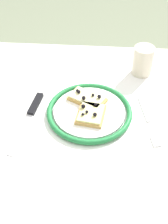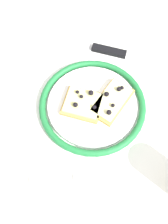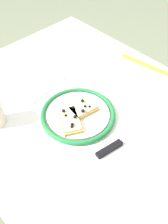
% 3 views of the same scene
% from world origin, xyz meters
% --- Properties ---
extents(dining_table, '(1.00, 0.80, 0.74)m').
position_xyz_m(dining_table, '(0.00, 0.00, 0.63)').
color(dining_table, white).
rests_on(dining_table, ground_plane).
extents(plate, '(0.25, 0.25, 0.02)m').
position_xyz_m(plate, '(0.02, -0.04, 0.74)').
color(plate, white).
rests_on(plate, dining_table).
extents(pizza_slice_near, '(0.09, 0.10, 0.03)m').
position_xyz_m(pizza_slice_near, '(0.01, -0.01, 0.76)').
color(pizza_slice_near, tan).
rests_on(pizza_slice_near, plate).
extents(pizza_slice_far, '(0.12, 0.10, 0.03)m').
position_xyz_m(pizza_slice_far, '(0.03, -0.08, 0.76)').
color(pizza_slice_far, tan).
rests_on(pizza_slice_far, plate).
extents(knife, '(0.06, 0.24, 0.01)m').
position_xyz_m(knife, '(0.19, -0.03, 0.74)').
color(knife, silver).
rests_on(knife, dining_table).
extents(fork, '(0.05, 0.20, 0.00)m').
position_xyz_m(fork, '(-0.15, -0.02, 0.74)').
color(fork, silver).
rests_on(fork, dining_table).
extents(cup, '(0.07, 0.07, 0.10)m').
position_xyz_m(cup, '(-0.15, -0.25, 0.78)').
color(cup, beige).
rests_on(cup, dining_table).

